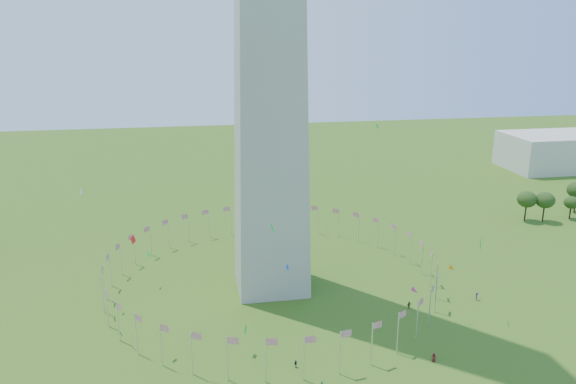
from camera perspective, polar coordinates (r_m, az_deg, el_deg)
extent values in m
cylinder|color=silver|center=(151.51, 13.51, -6.56)|extent=(0.24, 0.24, 9.00)
cylinder|color=silver|center=(157.16, 12.30, -5.64)|extent=(0.24, 0.24, 9.00)
cylinder|color=silver|center=(162.32, 10.82, -4.84)|extent=(0.24, 0.24, 9.00)
cylinder|color=silver|center=(166.88, 9.10, -4.16)|extent=(0.24, 0.24, 9.00)
cylinder|color=silver|center=(170.74, 7.21, -3.60)|extent=(0.24, 0.24, 9.00)
cylinder|color=silver|center=(173.85, 5.17, -3.17)|extent=(0.24, 0.24, 9.00)
cylinder|color=silver|center=(176.15, 3.04, -2.87)|extent=(0.24, 0.24, 9.00)
cylinder|color=silver|center=(177.60, 0.83, -2.68)|extent=(0.24, 0.24, 9.00)
cylinder|color=silver|center=(178.19, -1.40, -2.62)|extent=(0.24, 0.24, 9.00)
cylinder|color=silver|center=(177.89, -3.65, -2.68)|extent=(0.24, 0.24, 9.00)
cylinder|color=silver|center=(176.72, -5.86, -2.87)|extent=(0.24, 0.24, 9.00)
cylinder|color=silver|center=(174.70, -8.02, -3.17)|extent=(0.24, 0.24, 9.00)
cylinder|color=silver|center=(171.85, -10.09, -3.60)|extent=(0.24, 0.24, 9.00)
cylinder|color=silver|center=(168.23, -12.02, -4.15)|extent=(0.24, 0.24, 9.00)
cylinder|color=silver|center=(163.89, -13.79, -4.82)|extent=(0.24, 0.24, 9.00)
cylinder|color=silver|center=(158.93, -15.34, -5.61)|extent=(0.24, 0.24, 9.00)
cylinder|color=silver|center=(153.42, -16.63, -6.51)|extent=(0.24, 0.24, 9.00)
cylinder|color=silver|center=(147.50, -17.60, -7.53)|extent=(0.24, 0.24, 9.00)
cylinder|color=silver|center=(141.29, -18.18, -8.66)|extent=(0.24, 0.24, 9.00)
cylinder|color=silver|center=(134.97, -18.30, -9.87)|extent=(0.24, 0.24, 9.00)
cylinder|color=silver|center=(128.72, -17.88, -11.16)|extent=(0.24, 0.24, 9.00)
cylinder|color=silver|center=(122.76, -16.85, -12.46)|extent=(0.24, 0.24, 9.00)
cylinder|color=silver|center=(117.33, -15.16, -13.74)|extent=(0.24, 0.24, 9.00)
cylinder|color=silver|center=(112.67, -12.77, -14.90)|extent=(0.24, 0.24, 9.00)
cylinder|color=silver|center=(109.04, -9.74, -15.85)|extent=(0.24, 0.24, 9.00)
cylinder|color=silver|center=(106.65, -6.17, -16.49)|extent=(0.24, 0.24, 9.00)
cylinder|color=silver|center=(105.67, -2.29, -16.74)|extent=(0.24, 0.24, 9.00)
cylinder|color=silver|center=(106.17, 1.63, -16.56)|extent=(0.24, 0.24, 9.00)
cylinder|color=silver|center=(108.10, 5.31, -15.97)|extent=(0.24, 0.24, 9.00)
cylinder|color=silver|center=(111.35, 8.52, -15.06)|extent=(0.24, 0.24, 9.00)
cylinder|color=silver|center=(115.69, 11.10, -13.91)|extent=(0.24, 0.24, 9.00)
cylinder|color=silver|center=(120.90, 13.00, -12.62)|extent=(0.24, 0.24, 9.00)
cylinder|color=silver|center=(126.71, 14.21, -11.30)|extent=(0.24, 0.24, 9.00)
cylinder|color=silver|center=(132.89, 14.80, -9.99)|extent=(0.24, 0.24, 9.00)
cylinder|color=silver|center=(139.21, 14.83, -8.75)|extent=(0.24, 0.24, 9.00)
cylinder|color=silver|center=(145.47, 14.37, -7.60)|extent=(0.24, 0.24, 9.00)
cube|color=beige|center=(288.17, 25.91, 3.76)|extent=(50.00, 30.00, 16.00)
imported|color=#2B1746|center=(111.59, 0.79, -17.05)|extent=(1.03, 0.82, 1.53)
imported|color=#17391E|center=(134.98, 12.20, -11.14)|extent=(1.62, 1.20, 1.60)
imported|color=#2E1746|center=(142.77, 18.62, -10.01)|extent=(1.08, 1.38, 1.89)
imported|color=#531315|center=(116.54, 14.59, -15.94)|extent=(1.12, 1.07, 1.90)
plane|color=#CC2699|center=(115.09, 12.66, -9.68)|extent=(1.14, 2.14, 1.97)
plane|color=green|center=(92.67, 18.96, -5.00)|extent=(0.83, 1.79, 1.94)
plane|color=red|center=(112.39, -15.46, -4.69)|extent=(0.39, 1.79, 1.84)
plane|color=white|center=(133.96, -20.29, -0.02)|extent=(0.44, 1.81, 1.86)
plane|color=blue|center=(121.66, -0.05, -7.66)|extent=(1.02, 0.98, 1.31)
plane|color=green|center=(101.56, -1.61, -3.68)|extent=(1.60, 1.35, 1.91)
plane|color=green|center=(141.33, 9.06, 6.61)|extent=(0.78, 1.23, 1.36)
plane|color=green|center=(114.02, 21.47, -12.35)|extent=(0.29, 1.40, 1.37)
plane|color=orange|center=(128.14, 16.25, -7.39)|extent=(1.13, 1.13, 1.33)
plane|color=green|center=(113.75, -4.34, -13.77)|extent=(1.16, 1.44, 1.80)
plane|color=green|center=(144.10, -13.96, -6.21)|extent=(1.03, 1.59, 1.45)
ellipsoid|color=#31511B|center=(203.95, 23.03, -1.36)|extent=(6.39, 6.39, 9.99)
ellipsoid|color=#31511B|center=(205.59, 24.58, -1.41)|extent=(6.36, 6.36, 9.93)
ellipsoid|color=#31511B|center=(212.57, 26.79, -1.45)|extent=(4.96, 4.96, 7.75)
ellipsoid|color=#31511B|center=(220.85, 27.23, -0.48)|extent=(6.92, 6.92, 10.81)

